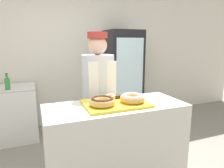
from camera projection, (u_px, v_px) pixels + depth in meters
The scene contains 12 objects.
wall_back at pixel (73, 53), 3.74m from camera, with size 8.00×0.06×2.70m.
display_counter at pixel (116, 151), 1.97m from camera, with size 1.32×0.55×0.96m.
serving_tray at pixel (116, 103), 1.87m from camera, with size 0.59×0.42×0.02m.
donut_chocolate_glaze at pixel (102, 101), 1.77m from camera, with size 0.24×0.24×0.07m.
donut_light_glaze at pixel (132, 98), 1.88m from camera, with size 0.24×0.24×0.07m.
donut_mini_center at pixel (111, 96), 1.99m from camera, with size 0.11×0.11×0.04m.
brownie_back_left at pixel (105, 98), 1.97m from camera, with size 0.09×0.09×0.03m.
brownie_back_right at pixel (116, 96), 2.01m from camera, with size 0.09×0.09×0.03m.
baker_person at pixel (99, 99), 2.39m from camera, with size 0.38×0.38×1.66m.
beverage_fridge at pixel (123, 78), 3.79m from camera, with size 0.62×0.61×1.76m.
chest_freezer at pixel (6, 114), 3.16m from camera, with size 0.92×0.64×0.87m.
bottle_green at pixel (7, 83), 2.91m from camera, with size 0.07×0.07×0.24m.
Camera 1 is at (-0.69, -1.66, 1.53)m, focal length 32.00 mm.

